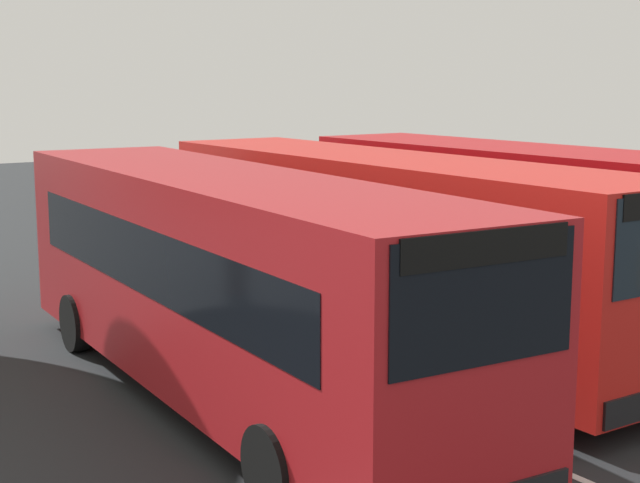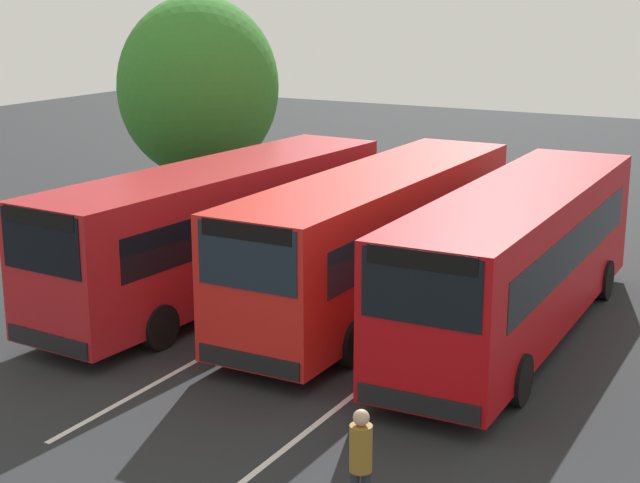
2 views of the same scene
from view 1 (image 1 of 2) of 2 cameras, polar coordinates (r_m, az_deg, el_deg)
ground_plane at (r=16.60m, az=5.13°, el=-6.33°), size 79.18×79.18×0.00m
bus_far_left at (r=13.64m, az=-5.52°, el=-2.15°), size 11.26×3.10×3.25m
bus_center_left at (r=16.50m, az=4.14°, el=-0.06°), size 11.15×2.60×3.25m
bus_center_right at (r=18.65m, az=12.97°, el=0.85°), size 11.18×2.72×3.25m
lane_stripe_outer_left at (r=15.57m, az=-0.03°, el=-7.37°), size 17.24×0.21×0.01m
lane_stripe_inner_left at (r=17.75m, az=9.64°, el=-5.36°), size 17.24×0.21×0.01m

